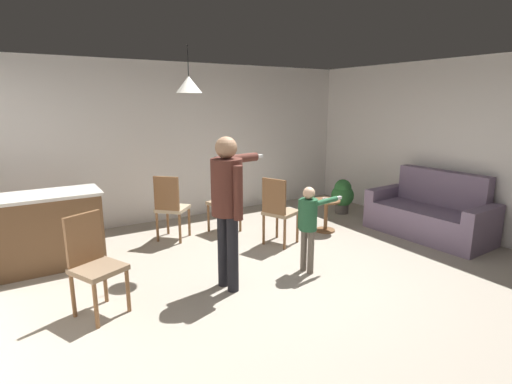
{
  "coord_description": "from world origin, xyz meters",
  "views": [
    {
      "loc": [
        -2.72,
        -3.43,
        2.06
      ],
      "look_at": [
        -0.31,
        0.47,
        1.0
      ],
      "focal_mm": 27.78,
      "sensor_mm": 36.0,
      "label": 1
    }
  ],
  "objects_px": {
    "kitchen_counter": "(49,230)",
    "person_adult": "(228,197)",
    "dining_chair_centre_back": "(278,209)",
    "dining_chair_spare": "(93,261)",
    "person_child": "(309,220)",
    "spare_remote_on_table": "(326,199)",
    "dining_chair_near_wall": "(228,198)",
    "potted_plant_corner": "(343,195)",
    "couch_floral": "(430,215)",
    "side_table_by_couch": "(326,212)",
    "dining_chair_by_counter": "(170,205)"
  },
  "relations": [
    {
      "from": "kitchen_counter",
      "to": "person_adult",
      "type": "distance_m",
      "value": 2.44
    },
    {
      "from": "dining_chair_centre_back",
      "to": "dining_chair_spare",
      "type": "bearing_deg",
      "value": -99.28
    },
    {
      "from": "person_child",
      "to": "spare_remote_on_table",
      "type": "bearing_deg",
      "value": 121.06
    },
    {
      "from": "dining_chair_near_wall",
      "to": "potted_plant_corner",
      "type": "height_order",
      "value": "dining_chair_near_wall"
    },
    {
      "from": "dining_chair_centre_back",
      "to": "spare_remote_on_table",
      "type": "height_order",
      "value": "dining_chair_centre_back"
    },
    {
      "from": "potted_plant_corner",
      "to": "kitchen_counter",
      "type": "bearing_deg",
      "value": 178.54
    },
    {
      "from": "dining_chair_centre_back",
      "to": "potted_plant_corner",
      "type": "bearing_deg",
      "value": 88.22
    },
    {
      "from": "couch_floral",
      "to": "dining_chair_spare",
      "type": "distance_m",
      "value": 4.88
    },
    {
      "from": "spare_remote_on_table",
      "to": "side_table_by_couch",
      "type": "bearing_deg",
      "value": 49.54
    },
    {
      "from": "dining_chair_centre_back",
      "to": "dining_chair_spare",
      "type": "height_order",
      "value": "same"
    },
    {
      "from": "couch_floral",
      "to": "dining_chair_spare",
      "type": "height_order",
      "value": "same"
    },
    {
      "from": "kitchen_counter",
      "to": "dining_chair_by_counter",
      "type": "bearing_deg",
      "value": 4.49
    },
    {
      "from": "kitchen_counter",
      "to": "person_child",
      "type": "height_order",
      "value": "person_child"
    },
    {
      "from": "side_table_by_couch",
      "to": "dining_chair_spare",
      "type": "xyz_separation_m",
      "value": [
        -3.62,
        -0.72,
        0.22
      ]
    },
    {
      "from": "person_child",
      "to": "dining_chair_spare",
      "type": "height_order",
      "value": "person_child"
    },
    {
      "from": "side_table_by_couch",
      "to": "dining_chair_spare",
      "type": "height_order",
      "value": "dining_chair_spare"
    },
    {
      "from": "dining_chair_spare",
      "to": "spare_remote_on_table",
      "type": "height_order",
      "value": "dining_chair_spare"
    },
    {
      "from": "dining_chair_centre_back",
      "to": "potted_plant_corner",
      "type": "height_order",
      "value": "dining_chair_centre_back"
    },
    {
      "from": "person_child",
      "to": "spare_remote_on_table",
      "type": "distance_m",
      "value": 1.61
    },
    {
      "from": "kitchen_counter",
      "to": "dining_chair_centre_back",
      "type": "relative_size",
      "value": 1.26
    },
    {
      "from": "couch_floral",
      "to": "spare_remote_on_table",
      "type": "xyz_separation_m",
      "value": [
        -1.26,
        0.98,
        0.21
      ]
    },
    {
      "from": "couch_floral",
      "to": "spare_remote_on_table",
      "type": "bearing_deg",
      "value": 48.86
    },
    {
      "from": "kitchen_counter",
      "to": "side_table_by_couch",
      "type": "bearing_deg",
      "value": -11.22
    },
    {
      "from": "person_adult",
      "to": "dining_chair_spare",
      "type": "relative_size",
      "value": 1.7
    },
    {
      "from": "dining_chair_centre_back",
      "to": "couch_floral",
      "type": "bearing_deg",
      "value": 45.78
    },
    {
      "from": "kitchen_counter",
      "to": "person_child",
      "type": "relative_size",
      "value": 1.18
    },
    {
      "from": "kitchen_counter",
      "to": "person_child",
      "type": "distance_m",
      "value": 3.24
    },
    {
      "from": "dining_chair_centre_back",
      "to": "dining_chair_near_wall",
      "type": "bearing_deg",
      "value": 175.49
    },
    {
      "from": "person_child",
      "to": "dining_chair_centre_back",
      "type": "relative_size",
      "value": 1.07
    },
    {
      "from": "dining_chair_centre_back",
      "to": "dining_chair_spare",
      "type": "relative_size",
      "value": 1.0
    },
    {
      "from": "potted_plant_corner",
      "to": "dining_chair_near_wall",
      "type": "bearing_deg",
      "value": 174.67
    },
    {
      "from": "side_table_by_couch",
      "to": "dining_chair_by_counter",
      "type": "xyz_separation_m",
      "value": [
        -2.26,
        0.9,
        0.22
      ]
    },
    {
      "from": "couch_floral",
      "to": "person_child",
      "type": "height_order",
      "value": "person_child"
    },
    {
      "from": "person_child",
      "to": "dining_chair_near_wall",
      "type": "relative_size",
      "value": 1.07
    },
    {
      "from": "side_table_by_couch",
      "to": "dining_chair_centre_back",
      "type": "bearing_deg",
      "value": -174.04
    },
    {
      "from": "person_adult",
      "to": "kitchen_counter",
      "type": "bearing_deg",
      "value": -144.8
    },
    {
      "from": "couch_floral",
      "to": "person_adult",
      "type": "height_order",
      "value": "person_adult"
    },
    {
      "from": "person_adult",
      "to": "couch_floral",
      "type": "bearing_deg",
      "value": 80.46
    },
    {
      "from": "dining_chair_spare",
      "to": "couch_floral",
      "type": "bearing_deg",
      "value": 151.87
    },
    {
      "from": "dining_chair_by_counter",
      "to": "dining_chair_centre_back",
      "type": "height_order",
      "value": "same"
    },
    {
      "from": "kitchen_counter",
      "to": "dining_chair_near_wall",
      "type": "bearing_deg",
      "value": 2.02
    },
    {
      "from": "dining_chair_centre_back",
      "to": "dining_chair_spare",
      "type": "distance_m",
      "value": 2.68
    },
    {
      "from": "kitchen_counter",
      "to": "person_adult",
      "type": "xyz_separation_m",
      "value": [
        1.64,
        -1.71,
        0.58
      ]
    },
    {
      "from": "dining_chair_by_counter",
      "to": "potted_plant_corner",
      "type": "xyz_separation_m",
      "value": [
        3.23,
        -0.25,
        -0.19
      ]
    },
    {
      "from": "dining_chair_by_counter",
      "to": "person_adult",
      "type": "bearing_deg",
      "value": -45.42
    },
    {
      "from": "couch_floral",
      "to": "potted_plant_corner",
      "type": "height_order",
      "value": "couch_floral"
    },
    {
      "from": "couch_floral",
      "to": "person_child",
      "type": "xyz_separation_m",
      "value": [
        -2.48,
        -0.07,
        0.33
      ]
    },
    {
      "from": "dining_chair_near_wall",
      "to": "side_table_by_couch",
      "type": "bearing_deg",
      "value": -136.87
    },
    {
      "from": "person_adult",
      "to": "potted_plant_corner",
      "type": "relative_size",
      "value": 2.65
    },
    {
      "from": "couch_floral",
      "to": "dining_chair_centre_back",
      "type": "height_order",
      "value": "same"
    }
  ]
}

